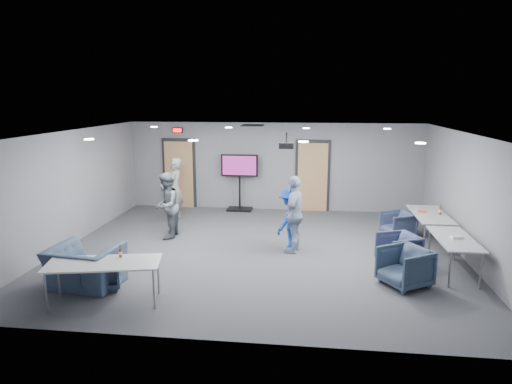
# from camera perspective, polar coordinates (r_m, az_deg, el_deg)

# --- Properties ---
(floor) EXTENTS (9.00, 9.00, 0.00)m
(floor) POSITION_cam_1_polar(r_m,az_deg,el_deg) (10.56, 0.35, -7.34)
(floor) COLOR #3A3C42
(floor) RESTS_ON ground
(ceiling) EXTENTS (9.00, 9.00, 0.00)m
(ceiling) POSITION_cam_1_polar(r_m,az_deg,el_deg) (10.01, 0.37, 7.43)
(ceiling) COLOR white
(ceiling) RESTS_ON wall_back
(wall_back) EXTENTS (9.00, 0.02, 2.70)m
(wall_back) POSITION_cam_1_polar(r_m,az_deg,el_deg) (14.12, 2.22, 3.18)
(wall_back) COLOR slate
(wall_back) RESTS_ON floor
(wall_front) EXTENTS (9.00, 0.02, 2.70)m
(wall_front) POSITION_cam_1_polar(r_m,az_deg,el_deg) (6.38, -3.79, -7.57)
(wall_front) COLOR slate
(wall_front) RESTS_ON floor
(wall_left) EXTENTS (0.02, 8.00, 2.70)m
(wall_left) POSITION_cam_1_polar(r_m,az_deg,el_deg) (11.60, -22.31, 0.41)
(wall_left) COLOR slate
(wall_left) RESTS_ON floor
(wall_right) EXTENTS (0.02, 8.00, 2.70)m
(wall_right) POSITION_cam_1_polar(r_m,az_deg,el_deg) (10.68, 25.12, -0.75)
(wall_right) COLOR slate
(wall_right) RESTS_ON floor
(door_left) EXTENTS (1.06, 0.17, 2.24)m
(door_left) POSITION_cam_1_polar(r_m,az_deg,el_deg) (14.67, -9.57, 2.24)
(door_left) COLOR black
(door_left) RESTS_ON wall_back
(door_right) EXTENTS (1.06, 0.17, 2.24)m
(door_right) POSITION_cam_1_polar(r_m,az_deg,el_deg) (14.07, 7.08, 1.91)
(door_right) COLOR black
(door_right) RESTS_ON wall_back
(exit_sign) EXTENTS (0.32, 0.08, 0.16)m
(exit_sign) POSITION_cam_1_polar(r_m,az_deg,el_deg) (14.49, -9.78, 7.62)
(exit_sign) COLOR black
(exit_sign) RESTS_ON wall_back
(hvac_diffuser) EXTENTS (0.60, 0.60, 0.03)m
(hvac_diffuser) POSITION_cam_1_polar(r_m,az_deg,el_deg) (12.84, -0.42, 8.33)
(hvac_diffuser) COLOR black
(hvac_diffuser) RESTS_ON ceiling
(downlights) EXTENTS (6.18, 3.78, 0.02)m
(downlights) POSITION_cam_1_polar(r_m,az_deg,el_deg) (10.01, 0.37, 7.34)
(downlights) COLOR white
(downlights) RESTS_ON ceiling
(person_a) EXTENTS (0.44, 0.66, 1.78)m
(person_a) POSITION_cam_1_polar(r_m,az_deg,el_deg) (13.17, -10.08, 0.34)
(person_a) COLOR gray
(person_a) RESTS_ON floor
(person_b) EXTENTS (0.65, 0.82, 1.66)m
(person_b) POSITION_cam_1_polar(r_m,az_deg,el_deg) (11.49, -11.16, -1.68)
(person_b) COLOR #565F67
(person_b) RESTS_ON floor
(person_c) EXTENTS (0.63, 1.09, 1.75)m
(person_c) POSITION_cam_1_polar(r_m,az_deg,el_deg) (10.32, 4.80, -2.76)
(person_c) COLOR #9CAAC9
(person_c) RESTS_ON floor
(person_d) EXTENTS (0.90, 1.07, 1.44)m
(person_d) POSITION_cam_1_polar(r_m,az_deg,el_deg) (10.48, 4.27, -3.40)
(person_d) COLOR #183FA1
(person_d) RESTS_ON floor
(chair_right_a) EXTENTS (0.91, 0.90, 0.64)m
(chair_right_a) POSITION_cam_1_polar(r_m,az_deg,el_deg) (12.02, 17.32, -3.91)
(chair_right_a) COLOR #343E5B
(chair_right_a) RESTS_ON floor
(chair_right_b) EXTENTS (0.95, 0.94, 0.67)m
(chair_right_b) POSITION_cam_1_polar(r_m,az_deg,el_deg) (10.06, 17.36, -6.88)
(chair_right_b) COLOR #343C5B
(chair_right_b) RESTS_ON floor
(chair_right_c) EXTENTS (1.10, 1.09, 0.73)m
(chair_right_c) POSITION_cam_1_polar(r_m,az_deg,el_deg) (9.01, 18.09, -8.91)
(chair_right_c) COLOR #314155
(chair_right_c) RESTS_ON floor
(chair_front_a) EXTENTS (0.90, 0.91, 0.65)m
(chair_front_a) POSITION_cam_1_polar(r_m,az_deg,el_deg) (8.98, -18.82, -9.30)
(chair_front_a) COLOR #333F58
(chair_front_a) RESTS_ON floor
(chair_front_b) EXTENTS (1.31, 1.18, 0.78)m
(chair_front_b) POSITION_cam_1_polar(r_m,az_deg,el_deg) (9.09, -20.55, -8.75)
(chair_front_b) COLOR #3C4F67
(chair_front_b) RESTS_ON floor
(table_right_a) EXTENTS (0.77, 1.85, 0.73)m
(table_right_a) POSITION_cam_1_polar(r_m,az_deg,el_deg) (11.65, 20.95, -2.79)
(table_right_a) COLOR #ADB0B2
(table_right_a) RESTS_ON floor
(table_right_b) EXTENTS (0.70, 1.69, 0.73)m
(table_right_b) POSITION_cam_1_polar(r_m,az_deg,el_deg) (9.89, 23.55, -5.55)
(table_right_b) COLOR #ADB0B2
(table_right_b) RESTS_ON floor
(table_front_left) EXTENTS (2.00, 1.16, 0.73)m
(table_front_left) POSITION_cam_1_polar(r_m,az_deg,el_deg) (8.20, -18.52, -8.62)
(table_front_left) COLOR #ADB0B2
(table_front_left) RESTS_ON floor
(bottle_front) EXTENTS (0.06, 0.06, 0.22)m
(bottle_front) POSITION_cam_1_polar(r_m,az_deg,el_deg) (8.32, -16.58, -7.29)
(bottle_front) COLOR #5C350F
(bottle_front) RESTS_ON table_front_left
(bottle_right) EXTENTS (0.07, 0.07, 0.26)m
(bottle_right) POSITION_cam_1_polar(r_m,az_deg,el_deg) (11.65, 22.03, -2.17)
(bottle_right) COLOR #5C350F
(bottle_right) RESTS_ON table_right_a
(snack_box) EXTENTS (0.21, 0.16, 0.04)m
(snack_box) POSITION_cam_1_polar(r_m,az_deg,el_deg) (11.73, 20.06, -2.30)
(snack_box) COLOR #DA4B36
(snack_box) RESTS_ON table_right_a
(wrapper) EXTENTS (0.23, 0.17, 0.05)m
(wrapper) POSITION_cam_1_polar(r_m,az_deg,el_deg) (9.87, 23.82, -5.17)
(wrapper) COLOR silver
(wrapper) RESTS_ON table_right_b
(tv_stand) EXTENTS (1.14, 0.54, 1.75)m
(tv_stand) POSITION_cam_1_polar(r_m,az_deg,el_deg) (14.05, -2.07, 1.66)
(tv_stand) COLOR black
(tv_stand) RESTS_ON floor
(projector) EXTENTS (0.33, 0.32, 0.35)m
(projector) POSITION_cam_1_polar(r_m,az_deg,el_deg) (10.23, 3.83, 5.84)
(projector) COLOR black
(projector) RESTS_ON ceiling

